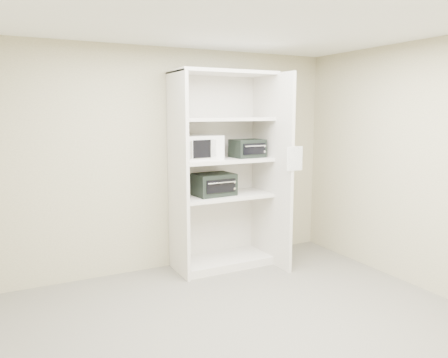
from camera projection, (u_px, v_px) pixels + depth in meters
name	position (u px, v px, depth m)	size (l,w,h in m)	color
floor	(248.00, 336.00, 3.80)	(4.50, 4.00, 0.01)	#696659
ceiling	(251.00, 13.00, 3.39)	(4.50, 4.00, 0.01)	white
wall_back	(167.00, 160.00, 5.36)	(4.50, 0.02, 2.70)	beige
wall_right	(433.00, 168.00, 4.61)	(0.02, 4.00, 2.70)	beige
shelving_unit	(226.00, 177.00, 5.43)	(1.24, 0.92, 2.42)	beige
microwave	(199.00, 148.00, 5.21)	(0.48, 0.37, 0.29)	white
toaster_oven_upper	(247.00, 148.00, 5.48)	(0.39, 0.29, 0.23)	black
toaster_oven_lower	(213.00, 184.00, 5.37)	(0.48, 0.36, 0.27)	black
paper_sign	(295.00, 159.00, 5.09)	(0.22, 0.01, 0.28)	white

